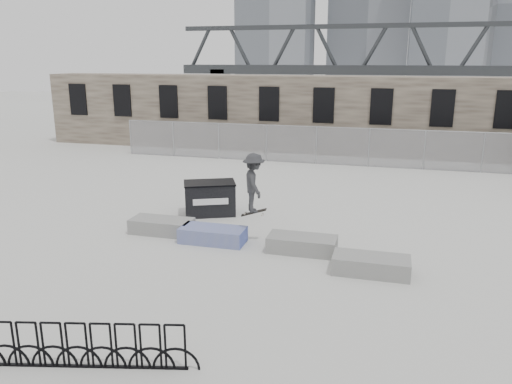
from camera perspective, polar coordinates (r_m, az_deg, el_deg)
ground at (r=15.29m, az=-0.15°, el=-6.04°), size 120.00×120.00×0.00m
stone_wall at (r=30.41m, az=8.01°, el=8.78°), size 36.00×2.58×4.50m
chainlink_fence at (r=26.91m, az=6.89°, el=5.39°), size 22.06×0.06×2.02m
planter_far_left at (r=16.50m, az=-10.73°, el=-3.76°), size 2.00×0.90×0.47m
planter_center_left at (r=15.47m, az=-4.95°, el=-4.84°), size 2.00×0.90×0.47m
planter_center_right at (r=14.73m, az=5.29°, el=-5.87°), size 2.00×0.90×0.47m
planter_offset at (r=13.60m, az=13.02°, el=-8.05°), size 2.00×0.90×0.47m
dumpster at (r=18.13m, az=-5.30°, el=-0.69°), size 2.11×1.75×1.20m
bike_rack at (r=10.04m, az=-19.77°, el=-16.23°), size 4.38×1.07×0.90m
truss_bridge at (r=69.06m, az=20.84°, el=12.97°), size 70.00×3.00×9.80m
skateboarder at (r=15.06m, az=-0.26°, el=1.04°), size 1.13×1.35×1.97m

